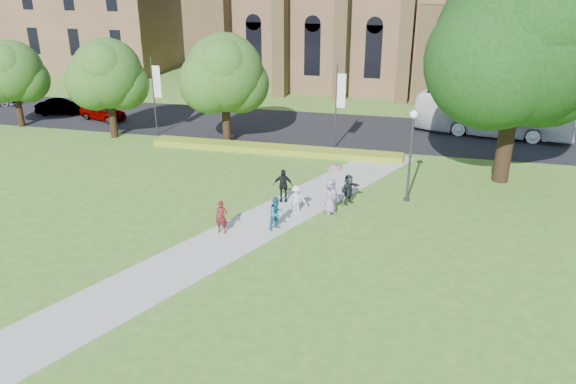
% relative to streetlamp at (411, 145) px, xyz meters
% --- Properties ---
extents(ground, '(160.00, 160.00, 0.00)m').
position_rel_streetlamp_xyz_m(ground, '(-7.50, -6.50, -3.30)').
color(ground, '#3E6C20').
rests_on(ground, ground).
extents(road, '(160.00, 10.00, 0.02)m').
position_rel_streetlamp_xyz_m(road, '(-7.50, 13.50, -3.29)').
color(road, black).
rests_on(road, ground).
extents(footpath, '(15.58, 28.54, 0.04)m').
position_rel_streetlamp_xyz_m(footpath, '(-7.50, -5.50, -3.28)').
color(footpath, '#B2B2A8').
rests_on(footpath, ground).
extents(flower_hedge, '(18.00, 1.40, 0.45)m').
position_rel_streetlamp_xyz_m(flower_hedge, '(-9.50, 6.70, -3.07)').
color(flower_hedge, gold).
rests_on(flower_hedge, ground).
extents(streetlamp, '(0.44, 0.44, 5.24)m').
position_rel_streetlamp_xyz_m(streetlamp, '(0.00, 0.00, 0.00)').
color(streetlamp, '#38383D').
rests_on(streetlamp, ground).
extents(large_tree, '(9.60, 9.60, 13.20)m').
position_rel_streetlamp_xyz_m(large_tree, '(5.50, 4.50, 5.07)').
color(large_tree, '#332114').
rests_on(large_tree, ground).
extents(street_tree_0, '(5.20, 5.20, 7.50)m').
position_rel_streetlamp_xyz_m(street_tree_0, '(-22.50, 7.50, 1.58)').
color(street_tree_0, '#332114').
rests_on(street_tree_0, ground).
extents(street_tree_1, '(5.60, 5.60, 8.05)m').
position_rel_streetlamp_xyz_m(street_tree_1, '(-13.50, 8.00, 1.93)').
color(street_tree_1, '#332114').
rests_on(street_tree_1, ground).
extents(street_tree_2, '(4.80, 4.80, 6.95)m').
position_rel_streetlamp_xyz_m(street_tree_2, '(-31.50, 8.50, 1.23)').
color(street_tree_2, '#332114').
rests_on(street_tree_2, ground).
extents(banner_pole_0, '(0.70, 0.10, 6.00)m').
position_rel_streetlamp_xyz_m(banner_pole_0, '(-5.39, 8.70, 0.09)').
color(banner_pole_0, '#38383D').
rests_on(banner_pole_0, ground).
extents(banner_pole_1, '(0.70, 0.10, 6.00)m').
position_rel_streetlamp_xyz_m(banner_pole_1, '(-19.39, 8.70, 0.09)').
color(banner_pole_1, '#38383D').
rests_on(banner_pole_1, ground).
extents(tour_coach, '(12.00, 4.43, 3.27)m').
position_rel_streetlamp_xyz_m(tour_coach, '(5.79, 14.70, -1.64)').
color(tour_coach, silver).
rests_on(tour_coach, road).
extents(car_0, '(4.58, 2.84, 1.45)m').
position_rel_streetlamp_xyz_m(car_0, '(-26.02, 11.89, -2.55)').
color(car_0, gray).
rests_on(car_0, road).
extents(car_1, '(4.28, 2.53, 1.33)m').
position_rel_streetlamp_xyz_m(car_1, '(-30.66, 12.69, -2.61)').
color(car_1, gray).
rests_on(car_1, road).
extents(pedestrian_0, '(0.65, 0.46, 1.68)m').
position_rel_streetlamp_xyz_m(pedestrian_0, '(-8.82, -6.34, -2.42)').
color(pedestrian_0, maroon).
rests_on(pedestrian_0, footpath).
extents(pedestrian_1, '(1.03, 1.07, 1.74)m').
position_rel_streetlamp_xyz_m(pedestrian_1, '(-6.26, -5.33, -2.39)').
color(pedestrian_1, '#1A6686').
rests_on(pedestrian_1, footpath).
extents(pedestrian_2, '(1.17, 0.97, 1.57)m').
position_rel_streetlamp_xyz_m(pedestrian_2, '(-5.71, -3.16, -2.47)').
color(pedestrian_2, silver).
rests_on(pedestrian_2, footpath).
extents(pedestrian_3, '(1.16, 0.61, 1.89)m').
position_rel_streetlamp_xyz_m(pedestrian_3, '(-6.80, -1.76, -2.31)').
color(pedestrian_3, black).
rests_on(pedestrian_3, footpath).
extents(pedestrian_4, '(1.11, 1.07, 1.92)m').
position_rel_streetlamp_xyz_m(pedestrian_4, '(-3.95, -2.77, -2.30)').
color(pedestrian_4, '#8D74A0').
rests_on(pedestrian_4, footpath).
extents(pedestrian_5, '(1.20, 1.62, 1.70)m').
position_rel_streetlamp_xyz_m(pedestrian_5, '(-3.17, -1.25, -2.41)').
color(pedestrian_5, '#24272B').
rests_on(pedestrian_5, footpath).
extents(parasol, '(0.96, 0.96, 0.73)m').
position_rel_streetlamp_xyz_m(parasol, '(-3.77, -2.67, -0.97)').
color(parasol, '#F0ACA9').
rests_on(parasol, pedestrian_4).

